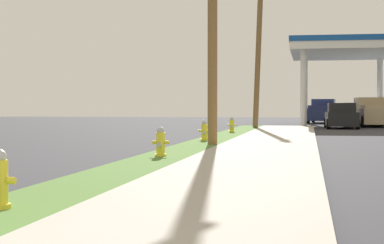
{
  "coord_description": "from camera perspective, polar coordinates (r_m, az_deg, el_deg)",
  "views": [
    {
      "loc": [
        4.35,
        -4.4,
        1.38
      ],
      "look_at": [
        0.99,
        14.96,
        0.92
      ],
      "focal_mm": 63.52,
      "sensor_mm": 36.0,
      "label": 1
    }
  ],
  "objects": [
    {
      "name": "truck_white_at_far_bay",
      "position": [
        54.13,
        14.76,
        0.8
      ],
      "size": [
        2.29,
        5.47,
        1.97
      ],
      "color": "white",
      "rests_on": "ground"
    },
    {
      "name": "fire_hydrant_third",
      "position": [
        24.97,
        1.04,
        -0.81
      ],
      "size": [
        0.42,
        0.37,
        0.74
      ],
      "color": "yellow",
      "rests_on": "grass_verge"
    },
    {
      "name": "car_teal_by_far_pump",
      "position": [
        50.14,
        14.98,
        0.54
      ],
      "size": [
        2.23,
        4.62,
        1.57
      ],
      "color": "#197075",
      "rests_on": "ground"
    },
    {
      "name": "utility_pole_background",
      "position": [
        40.89,
        5.58,
        5.85
      ],
      "size": [
        0.61,
        2.11,
        8.8
      ],
      "color": "brown",
      "rests_on": "grass_verge"
    },
    {
      "name": "utility_pole_midground",
      "position": [
        22.55,
        1.73,
        9.11
      ],
      "size": [
        0.44,
        1.39,
        8.45
      ],
      "color": "olive",
      "rests_on": "grass_verge"
    },
    {
      "name": "car_black_by_near_pump",
      "position": [
        42.98,
        12.42,
        0.43
      ],
      "size": [
        2.03,
        4.54,
        1.57
      ],
      "color": "black",
      "rests_on": "ground"
    },
    {
      "name": "truck_navy_on_apron",
      "position": [
        56.99,
        10.91,
        0.85
      ],
      "size": [
        2.6,
        5.57,
        1.97
      ],
      "color": "navy",
      "rests_on": "ground"
    },
    {
      "name": "truck_tan_at_forecourt",
      "position": [
        46.98,
        14.89,
        0.73
      ],
      "size": [
        2.57,
        5.56,
        1.97
      ],
      "color": "tan",
      "rests_on": "ground"
    },
    {
      "name": "fire_hydrant_second",
      "position": [
        17.08,
        -2.66,
        -1.8
      ],
      "size": [
        0.42,
        0.38,
        0.74
      ],
      "color": "yellow",
      "rests_on": "grass_verge"
    },
    {
      "name": "fire_hydrant_fourth",
      "position": [
        32.98,
        3.36,
        -0.29
      ],
      "size": [
        0.42,
        0.37,
        0.74
      ],
      "color": "yellow",
      "rests_on": "grass_verge"
    }
  ]
}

